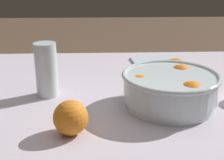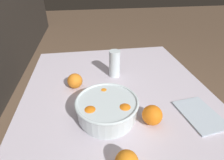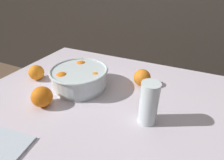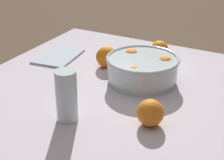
{
  "view_description": "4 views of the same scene",
  "coord_description": "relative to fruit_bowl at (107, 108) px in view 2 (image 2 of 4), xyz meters",
  "views": [
    {
      "loc": [
        0.02,
        0.85,
        1.06
      ],
      "look_at": [
        -0.01,
        0.02,
        0.76
      ],
      "focal_mm": 50.0,
      "sensor_mm": 36.0,
      "label": 1
    },
    {
      "loc": [
        -0.71,
        0.14,
        1.24
      ],
      "look_at": [
        0.01,
        0.03,
        0.78
      ],
      "focal_mm": 28.0,
      "sensor_mm": 36.0,
      "label": 2
    },
    {
      "loc": [
        0.26,
        -0.49,
        1.15
      ],
      "look_at": [
        0.0,
        0.07,
        0.79
      ],
      "focal_mm": 28.0,
      "sensor_mm": 36.0,
      "label": 3
    },
    {
      "loc": [
        0.96,
        0.56,
        1.29
      ],
      "look_at": [
        0.0,
        0.05,
        0.77
      ],
      "focal_mm": 60.0,
      "sensor_mm": 36.0,
      "label": 4
    }
  ],
  "objects": [
    {
      "name": "orange_loose_aside",
      "position": [
        -0.06,
        -0.18,
        -0.01
      ],
      "size": [
        0.08,
        0.08,
        0.08
      ],
      "primitive_type": "sphere",
      "color": "orange",
      "rests_on": "dining_table"
    },
    {
      "name": "orange_loose_near_bowl",
      "position": [
        0.25,
        0.14,
        -0.01
      ],
      "size": [
        0.08,
        0.08,
        0.08
      ],
      "primitive_type": "sphere",
      "color": "orange",
      "rests_on": "dining_table"
    },
    {
      "name": "dining_table",
      "position": [
        0.16,
        -0.08,
        -0.13
      ],
      "size": [
        1.15,
        0.96,
        0.7
      ],
      "color": "silver",
      "rests_on": "ground_plane"
    },
    {
      "name": "juice_glass",
      "position": [
        0.34,
        -0.09,
        0.02
      ],
      "size": [
        0.06,
        0.06,
        0.16
      ],
      "color": "#F4A314",
      "rests_on": "dining_table"
    },
    {
      "name": "napkin",
      "position": [
        -0.05,
        -0.4,
        -0.05
      ],
      "size": [
        0.23,
        0.17,
        0.01
      ],
      "primitive_type": "cube",
      "rotation": [
        0.0,
        0.0,
        0.12
      ],
      "color": "silver",
      "rests_on": "dining_table"
    },
    {
      "name": "fruit_bowl",
      "position": [
        0.0,
        0.0,
        0.0
      ],
      "size": [
        0.26,
        0.26,
        0.1
      ],
      "color": "silver",
      "rests_on": "dining_table"
    }
  ]
}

